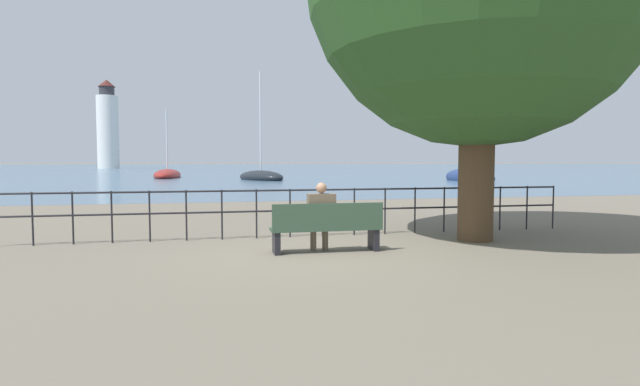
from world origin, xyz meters
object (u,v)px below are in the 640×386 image
sailboat_0 (469,177)px  harbor_lighthouse (108,127)px  seated_person_left (321,214)px  park_bench (327,228)px  sailboat_2 (261,177)px  sailboat_1 (167,175)px

sailboat_0 → harbor_lighthouse: (-43.47, 85.75, 9.05)m
seated_person_left → sailboat_0: (18.85, 28.55, -0.31)m
park_bench → sailboat_2: sailboat_2 is taller
sailboat_2 → harbor_lighthouse: (-27.11, 78.85, 9.15)m
seated_person_left → sailboat_2: (2.49, 35.45, -0.41)m
seated_person_left → sailboat_1: (-6.07, 43.48, -0.42)m
sailboat_1 → harbor_lighthouse: harbor_lighthouse is taller
sailboat_1 → park_bench: bearing=-79.3°
seated_person_left → harbor_lighthouse: harbor_lighthouse is taller
sailboat_1 → seated_person_left: bearing=-79.4°
seated_person_left → harbor_lighthouse: 117.25m
seated_person_left → harbor_lighthouse: bearing=102.2°
sailboat_1 → harbor_lighthouse: 73.78m
park_bench → sailboat_0: (18.76, 28.63, -0.06)m
seated_person_left → sailboat_1: bearing=98.0°
seated_person_left → sailboat_2: bearing=86.0°
seated_person_left → sailboat_0: 34.22m
park_bench → sailboat_0: size_ratio=0.16×
park_bench → harbor_lighthouse: bearing=102.2°
park_bench → seated_person_left: 0.28m
sailboat_2 → seated_person_left: bearing=-117.2°
sailboat_0 → park_bench: bearing=-123.8°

